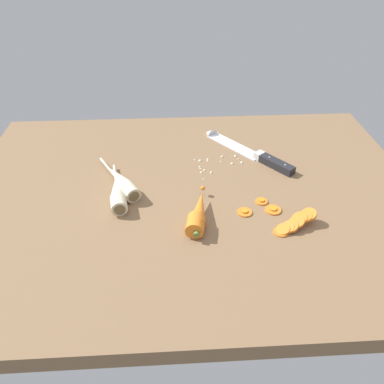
{
  "coord_description": "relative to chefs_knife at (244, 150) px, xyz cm",
  "views": [
    {
      "loc": [
        -4.71,
        -82.16,
        60.08
      ],
      "look_at": [
        0.0,
        -2.0,
        1.5
      ],
      "focal_mm": 36.56,
      "sensor_mm": 36.0,
      "label": 1
    }
  ],
  "objects": [
    {
      "name": "ground_plane",
      "position": [
        -17.26,
        -20.07,
        -2.65
      ],
      "size": [
        120.0,
        90.0,
        4.0
      ],
      "primitive_type": "cube",
      "color": "brown"
    },
    {
      "name": "chefs_knife",
      "position": [
        0.0,
        0.0,
        0.0
      ],
      "size": [
        24.12,
        29.35,
        4.18
      ],
      "color": "silver",
      "rests_on": "ground_plane"
    },
    {
      "name": "whole_carrot",
      "position": [
        -16.19,
        -31.37,
        1.45
      ],
      "size": [
        6.6,
        18.41,
        4.2
      ],
      "color": "orange",
      "rests_on": "ground_plane"
    },
    {
      "name": "parsnip_front",
      "position": [
        -36.06,
        -22.03,
        1.33
      ],
      "size": [
        6.18,
        21.75,
        4.0
      ],
      "color": "beige",
      "rests_on": "ground_plane"
    },
    {
      "name": "parsnip_mid_left",
      "position": [
        -35.36,
        -17.22,
        1.33
      ],
      "size": [
        13.02,
        21.35,
        4.0
      ],
      "color": "beige",
      "rests_on": "ground_plane"
    },
    {
      "name": "carrot_slice_stack",
      "position": [
        5.69,
        -35.34,
        0.7
      ],
      "size": [
        10.75,
        6.81,
        4.04
      ],
      "color": "orange",
      "rests_on": "ground_plane"
    },
    {
      "name": "carrot_slice_stray_near",
      "position": [
        -4.88,
        -29.34,
        -0.29
      ],
      "size": [
        3.62,
        3.62,
        0.7
      ],
      "color": "orange",
      "rests_on": "ground_plane"
    },
    {
      "name": "carrot_slice_stray_mid",
      "position": [
        0.12,
        -25.31,
        -0.29
      ],
      "size": [
        3.1,
        3.1,
        0.7
      ],
      "color": "orange",
      "rests_on": "ground_plane"
    },
    {
      "name": "carrot_slice_stray_far",
      "position": [
        2.24,
        -28.84,
        -0.29
      ],
      "size": [
        3.99,
        3.99,
        0.7
      ],
      "color": "orange",
      "rests_on": "ground_plane"
    },
    {
      "name": "mince_crumbs",
      "position": [
        -9.33,
        -6.5,
        -0.29
      ],
      "size": [
        14.15,
        12.36,
        0.87
      ],
      "color": "silver",
      "rests_on": "ground_plane"
    }
  ]
}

